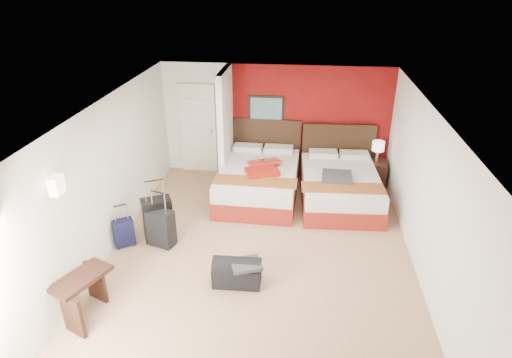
# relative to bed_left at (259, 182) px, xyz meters

# --- Properties ---
(ground) EXTENTS (6.50, 6.50, 0.00)m
(ground) POSITION_rel_bed_left_xyz_m (0.23, -2.02, -0.33)
(ground) COLOR tan
(ground) RESTS_ON ground
(room_walls) EXTENTS (5.02, 6.52, 2.50)m
(room_walls) POSITION_rel_bed_left_xyz_m (-1.17, -0.60, 0.92)
(room_walls) COLOR white
(room_walls) RESTS_ON ground
(red_accent_panel) EXTENTS (3.50, 0.04, 2.50)m
(red_accent_panel) POSITION_rel_bed_left_xyz_m (0.98, 1.21, 0.92)
(red_accent_panel) COLOR maroon
(red_accent_panel) RESTS_ON ground
(partition_wall) EXTENTS (0.12, 1.20, 2.50)m
(partition_wall) POSITION_rel_bed_left_xyz_m (-0.77, 0.59, 0.92)
(partition_wall) COLOR silver
(partition_wall) RESTS_ON ground
(entry_door) EXTENTS (0.82, 0.06, 2.05)m
(entry_door) POSITION_rel_bed_left_xyz_m (-1.52, 1.18, 0.69)
(entry_door) COLOR silver
(entry_door) RESTS_ON ground
(bed_left) EXTENTS (1.62, 2.27, 0.67)m
(bed_left) POSITION_rel_bed_left_xyz_m (0.00, 0.00, 0.00)
(bed_left) COLOR white
(bed_left) RESTS_ON ground
(bed_right) EXTENTS (1.61, 2.22, 0.64)m
(bed_right) POSITION_rel_bed_left_xyz_m (1.64, -0.06, -0.01)
(bed_right) COLOR white
(bed_right) RESTS_ON ground
(red_suitcase_open) EXTENTS (0.91, 1.03, 0.11)m
(red_suitcase_open) POSITION_rel_bed_left_xyz_m (0.10, -0.10, 0.39)
(red_suitcase_open) COLOR #9E180D
(red_suitcase_open) RESTS_ON bed_left
(jacket_bundle) EXTENTS (0.57, 0.47, 0.13)m
(jacket_bundle) POSITION_rel_bed_left_xyz_m (1.54, -0.36, 0.38)
(jacket_bundle) COLOR #38383D
(jacket_bundle) RESTS_ON bed_right
(nightstand) EXTENTS (0.44, 0.44, 0.61)m
(nightstand) POSITION_rel_bed_left_xyz_m (2.44, 0.73, -0.03)
(nightstand) COLOR black
(nightstand) RESTS_ON ground
(table_lamp) EXTENTS (0.30, 0.30, 0.45)m
(table_lamp) POSITION_rel_bed_left_xyz_m (2.44, 0.73, 0.50)
(table_lamp) COLOR white
(table_lamp) RESTS_ON nightstand
(suitcase_black) EXTENTS (0.59, 0.51, 0.75)m
(suitcase_black) POSITION_rel_bed_left_xyz_m (-1.57, -1.77, 0.04)
(suitcase_black) COLOR black
(suitcase_black) RESTS_ON ground
(suitcase_charcoal) EXTENTS (0.49, 0.38, 0.64)m
(suitcase_charcoal) POSITION_rel_bed_left_xyz_m (-1.45, -1.96, -0.02)
(suitcase_charcoal) COLOR black
(suitcase_charcoal) RESTS_ON ground
(suitcase_navy) EXTENTS (0.39, 0.36, 0.47)m
(suitcase_navy) POSITION_rel_bed_left_xyz_m (-2.09, -2.04, -0.10)
(suitcase_navy) COLOR black
(suitcase_navy) RESTS_ON ground
(duffel_bag) EXTENTS (0.73, 0.40, 0.36)m
(duffel_bag) POSITION_rel_bed_left_xyz_m (-0.03, -2.81, -0.15)
(duffel_bag) COLOR black
(duffel_bag) RESTS_ON ground
(jacket_draped) EXTENTS (0.53, 0.50, 0.06)m
(jacket_draped) POSITION_rel_bed_left_xyz_m (0.12, -2.86, 0.06)
(jacket_draped) COLOR #35353A
(jacket_draped) RESTS_ON duffel_bag
(desk) EXTENTS (0.68, 0.89, 0.66)m
(desk) POSITION_rel_bed_left_xyz_m (-1.96, -3.72, -0.00)
(desk) COLOR black
(desk) RESTS_ON ground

